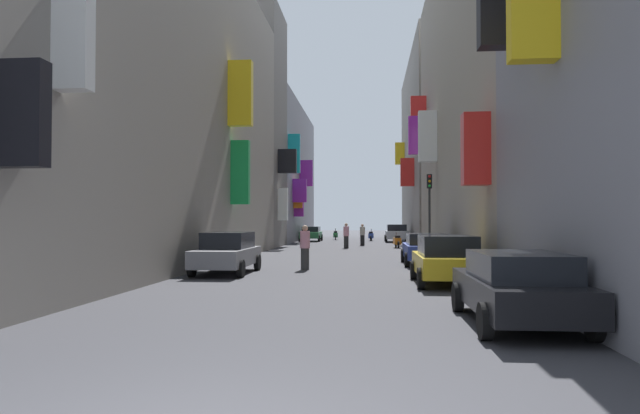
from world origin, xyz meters
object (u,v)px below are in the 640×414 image
parked_car_green (311,233)px  scooter_green (336,235)px  parked_car_silver (396,233)px  pedestrian_crossing (362,235)px  traffic_light_near_corner (429,200)px  parked_car_blue (426,248)px  pedestrian_near_left (346,236)px  pedestrian_near_right (305,248)px  scooter_blue (371,236)px  scooter_orange (397,241)px  parked_car_grey (227,252)px  parked_car_black (517,286)px  parked_car_yellow (447,259)px

parked_car_green → scooter_green: (1.98, 3.79, -0.24)m
parked_car_silver → scooter_green: (-5.63, 4.79, -0.33)m
pedestrian_crossing → traffic_light_near_corner: traffic_light_near_corner is taller
parked_car_blue → scooter_green: 30.78m
pedestrian_crossing → pedestrian_near_left: bearing=-104.1°
pedestrian_crossing → pedestrian_near_left: pedestrian_near_left is taller
scooter_green → pedestrian_near_right: size_ratio=1.12×
scooter_blue → pedestrian_crossing: size_ratio=1.24×
pedestrian_near_right → traffic_light_near_corner: 10.78m
scooter_green → scooter_orange: 16.36m
scooter_green → pedestrian_near_right: bearing=-88.5°
parked_car_grey → scooter_orange: (6.93, 19.32, -0.30)m
parked_car_black → scooter_green: parked_car_black is taller
parked_car_blue → parked_car_black: size_ratio=0.96×
parked_car_blue → scooter_green: parked_car_blue is taller
parked_car_grey → scooter_blue: parked_car_grey is taller
parked_car_yellow → parked_car_black: size_ratio=0.94×
parked_car_blue → traffic_light_near_corner: traffic_light_near_corner is taller
parked_car_blue → pedestrian_near_right: pedestrian_near_right is taller
scooter_orange → pedestrian_near_left: bearing=-165.3°
parked_car_blue → scooter_blue: parked_car_blue is taller
pedestrian_crossing → pedestrian_near_right: pedestrian_near_right is taller
scooter_blue → scooter_green: bearing=146.5°
parked_car_yellow → parked_car_green: bearing=102.6°
parked_car_blue → pedestrian_near_left: size_ratio=2.42×
parked_car_yellow → scooter_orange: (-0.42, 22.15, -0.30)m
parked_car_silver → pedestrian_near_left: bearing=-108.5°
scooter_orange → parked_car_black: bearing=-88.4°
scooter_blue → pedestrian_near_left: size_ratio=1.17×
pedestrian_near_right → pedestrian_near_left: bearing=87.0°
parked_car_black → traffic_light_near_corner: 20.13m
scooter_orange → parked_car_grey: bearing=-109.7°
parked_car_green → scooter_blue: size_ratio=2.02×
parked_car_green → parked_car_silver: bearing=-7.4°
parked_car_black → pedestrian_crossing: (-3.24, 31.87, 0.09)m
parked_car_blue → scooter_orange: parked_car_blue is taller
scooter_green → parked_car_grey: bearing=-92.9°
scooter_orange → pedestrian_near_left: size_ratio=1.18×
pedestrian_near_right → pedestrian_crossing: bearing=84.8°
parked_car_black → scooter_blue: 42.00m
parked_car_silver → scooter_blue: parked_car_silver is taller
parked_car_green → scooter_blue: 5.62m
parked_car_green → pedestrian_crossing: pedestrian_crossing is taller
parked_car_yellow → pedestrian_near_right: pedestrian_near_right is taller
traffic_light_near_corner → parked_car_green: bearing=112.6°
traffic_light_near_corner → pedestrian_near_left: bearing=121.6°
parked_car_blue → pedestrian_crossing: pedestrian_crossing is taller
parked_car_silver → pedestrian_crossing: 8.04m
parked_car_grey → pedestrian_crossing: (4.51, 22.53, 0.03)m
parked_car_grey → scooter_green: bearing=87.1°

